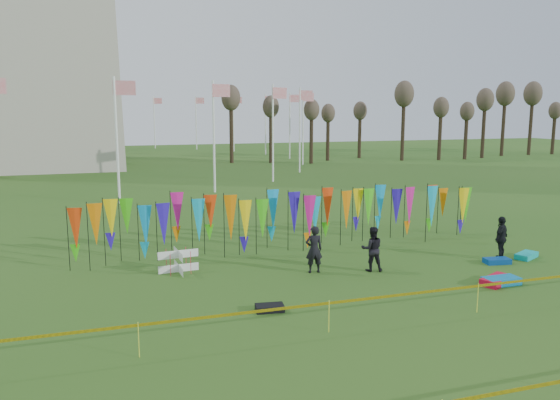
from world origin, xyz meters
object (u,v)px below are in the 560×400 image
object	(u,v)px
box_kite	(178,261)
kite_bag_blue	(497,261)
kite_bag_teal	(526,255)
person_right	(501,238)
kite_bag_turquoise	(501,281)
person_mid	(372,249)
kite_bag_black	(270,308)
kite_bag_red	(497,280)
person_left	(314,249)

from	to	relation	value
box_kite	kite_bag_blue	bearing A→B (deg)	-12.20
box_kite	kite_bag_teal	xyz separation A→B (m)	(13.71, -2.32, -0.32)
person_right	kite_bag_turquoise	distance (m)	3.50
kite_bag_teal	person_mid	bearing A→B (deg)	177.22
box_kite	kite_bag_teal	world-z (taller)	box_kite
person_right	kite_bag_black	world-z (taller)	person_right
kite_bag_red	person_mid	bearing A→B (deg)	141.24
person_left	person_right	size ratio (longest dim) A/B	1.00
box_kite	kite_bag_teal	bearing A→B (deg)	-9.58
box_kite	person_right	xyz separation A→B (m)	(12.56, -2.15, 0.46)
kite_bag_black	kite_bag_teal	xyz separation A→B (m)	(11.63, 2.48, 0.01)
box_kite	kite_bag_red	world-z (taller)	box_kite
person_mid	kite_bag_teal	bearing A→B (deg)	-166.80
person_mid	kite_bag_blue	world-z (taller)	person_mid
person_left	person_mid	bearing A→B (deg)	173.42
kite_bag_turquoise	kite_bag_black	bearing A→B (deg)	179.90
box_kite	kite_bag_blue	world-z (taller)	box_kite
person_left	person_mid	xyz separation A→B (m)	(2.14, -0.46, -0.04)
person_mid	kite_bag_turquoise	size ratio (longest dim) A/B	1.35
person_left	kite_bag_blue	world-z (taller)	person_left
kite_bag_teal	person_left	bearing A→B (deg)	174.96
box_kite	kite_bag_turquoise	distance (m)	11.48
box_kite	person_left	xyz separation A→B (m)	(4.77, -1.53, 0.45)
person_mid	kite_bag_teal	size ratio (longest dim) A/B	1.49
box_kite	kite_bag_blue	size ratio (longest dim) A/B	0.87
kite_bag_teal	kite_bag_red	bearing A→B (deg)	-144.84
person_mid	person_right	xyz separation A→B (m)	(5.65, -0.16, 0.04)
box_kite	kite_bag_blue	xyz separation A→B (m)	(12.04, -2.60, -0.32)
kite_bag_red	kite_bag_teal	distance (m)	4.17
person_mid	person_right	bearing A→B (deg)	-165.65
person_left	person_right	distance (m)	7.82
person_right	kite_bag_teal	bearing A→B (deg)	141.96
person_mid	kite_bag_teal	xyz separation A→B (m)	(6.81, -0.33, -0.73)
person_left	person_right	xyz separation A→B (m)	(7.79, -0.62, 0.00)
kite_bag_turquoise	kite_bag_red	bearing A→B (deg)	138.85
kite_bag_blue	kite_bag_black	distance (m)	10.20
kite_bag_red	kite_bag_teal	size ratio (longest dim) A/B	1.19
box_kite	kite_bag_red	bearing A→B (deg)	-24.58
person_left	kite_bag_blue	bearing A→B (deg)	177.08
person_mid	person_right	distance (m)	5.66
person_left	kite_bag_blue	distance (m)	7.40
box_kite	kite_bag_turquoise	xyz separation A→B (m)	(10.42, -4.81, -0.30)
kite_bag_black	box_kite	bearing A→B (deg)	113.47
person_left	kite_bag_red	xyz separation A→B (m)	(5.54, -3.19, -0.76)
kite_bag_red	kite_bag_black	xyz separation A→B (m)	(-8.22, -0.08, -0.03)
box_kite	person_right	distance (m)	12.75
box_kite	person_mid	size ratio (longest dim) A/B	0.51
kite_bag_blue	kite_bag_black	world-z (taller)	kite_bag_blue
kite_bag_red	person_left	bearing A→B (deg)	150.08
kite_bag_red	kite_bag_black	world-z (taller)	kite_bag_red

